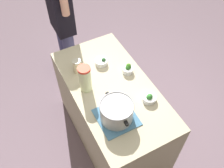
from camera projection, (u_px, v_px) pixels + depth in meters
ground_plane at (112, 133)px, 2.97m from camera, size 8.00×8.00×0.00m
counter_slab at (112, 113)px, 2.64m from camera, size 1.38×0.72×0.85m
dish_cloth at (116, 117)px, 2.10m from camera, size 0.32×0.32×0.01m
cooking_pot at (117, 111)px, 2.03m from camera, size 0.35×0.28×0.17m
lemonade_pitcher at (85, 79)px, 2.20m from camera, size 0.11×0.11×0.27m
mason_jar at (77, 66)px, 2.38m from camera, size 0.08×0.08×0.14m
broccoli_bowl_front at (149, 98)px, 2.20m from camera, size 0.12×0.12×0.08m
broccoli_bowl_center at (128, 69)px, 2.41m from camera, size 0.10×0.10×0.09m
broccoli_bowl_back at (102, 62)px, 2.48m from camera, size 0.12×0.12×0.08m
person_cook at (62, 22)px, 2.84m from camera, size 0.50×0.20×1.64m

